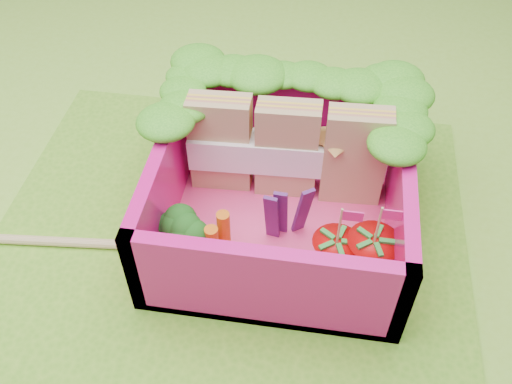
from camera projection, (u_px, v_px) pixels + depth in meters
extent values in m
plane|color=#87C236|center=(224.00, 259.00, 3.09)|extent=(14.00, 14.00, 0.00)
cube|color=#60A826|center=(224.00, 258.00, 3.08)|extent=(2.60, 2.60, 0.03)
cube|color=#EF3D7F|center=(280.00, 222.00, 3.19)|extent=(1.30, 1.30, 0.05)
cube|color=#DE1280|center=(293.00, 118.00, 3.43)|extent=(1.30, 0.07, 0.55)
cube|color=#DE1280|center=(265.00, 288.00, 2.60)|extent=(1.30, 0.07, 0.55)
cube|color=#DE1280|center=(168.00, 179.00, 3.08)|extent=(0.07, 1.30, 0.55)
cube|color=#DE1280|center=(399.00, 204.00, 2.95)|extent=(0.07, 1.30, 0.55)
ellipsoid|color=#2A8919|center=(207.00, 68.00, 3.22)|extent=(0.30, 0.30, 0.11)
ellipsoid|color=#2A8919|center=(232.00, 70.00, 3.20)|extent=(0.30, 0.30, 0.11)
ellipsoid|color=#2A8919|center=(257.00, 72.00, 3.19)|extent=(0.30, 0.30, 0.11)
ellipsoid|color=#2A8919|center=(283.00, 74.00, 3.17)|extent=(0.30, 0.30, 0.11)
ellipsoid|color=#2A8919|center=(308.00, 77.00, 3.16)|extent=(0.30, 0.30, 0.11)
ellipsoid|color=#2A8919|center=(334.00, 79.00, 3.14)|extent=(0.30, 0.30, 0.11)
ellipsoid|color=#2A8919|center=(360.00, 81.00, 3.13)|extent=(0.30, 0.30, 0.11)
ellipsoid|color=#2A8919|center=(387.00, 84.00, 3.11)|extent=(0.30, 0.30, 0.11)
ellipsoid|color=#2A8919|center=(172.00, 120.00, 2.90)|extent=(0.27, 0.27, 0.10)
ellipsoid|color=#2A8919|center=(179.00, 103.00, 2.99)|extent=(0.27, 0.27, 0.10)
ellipsoid|color=#2A8919|center=(185.00, 88.00, 3.09)|extent=(0.27, 0.27, 0.10)
ellipsoid|color=#2A8919|center=(191.00, 73.00, 3.18)|extent=(0.27, 0.27, 0.10)
ellipsoid|color=#2A8919|center=(197.00, 59.00, 3.28)|extent=(0.27, 0.27, 0.10)
ellipsoid|color=#2A8919|center=(404.00, 143.00, 2.78)|extent=(0.27, 0.27, 0.10)
ellipsoid|color=#2A8919|center=(403.00, 125.00, 2.87)|extent=(0.27, 0.27, 0.10)
ellipsoid|color=#2A8919|center=(402.00, 108.00, 2.97)|extent=(0.27, 0.27, 0.10)
ellipsoid|color=#2A8919|center=(402.00, 92.00, 3.06)|extent=(0.27, 0.27, 0.10)
ellipsoid|color=#2A8919|center=(401.00, 76.00, 3.16)|extent=(0.27, 0.27, 0.10)
cube|color=tan|center=(221.00, 143.00, 3.17)|extent=(0.35, 0.16, 0.60)
cube|color=tan|center=(287.00, 149.00, 3.13)|extent=(0.35, 0.16, 0.60)
cube|color=tan|center=(355.00, 156.00, 3.09)|extent=(0.35, 0.16, 0.60)
cube|color=white|center=(287.00, 153.00, 3.15)|extent=(1.09, 0.22, 0.20)
cylinder|color=#5B8B43|center=(185.00, 245.00, 2.97)|extent=(0.12, 0.12, 0.13)
ellipsoid|color=#1A5115|center=(182.00, 230.00, 2.88)|extent=(0.31, 0.31, 0.12)
cylinder|color=orange|center=(213.00, 246.00, 2.88)|extent=(0.07, 0.07, 0.27)
cylinder|color=orange|center=(224.00, 232.00, 2.93)|extent=(0.07, 0.07, 0.28)
cube|color=#421958|center=(272.00, 217.00, 2.94)|extent=(0.07, 0.03, 0.38)
cube|color=#421958|center=(281.00, 213.00, 2.96)|extent=(0.07, 0.02, 0.38)
cube|color=#421958|center=(303.00, 211.00, 2.97)|extent=(0.07, 0.06, 0.38)
cone|color=red|center=(334.00, 257.00, 2.85)|extent=(0.24, 0.24, 0.24)
cylinder|color=tan|center=(340.00, 226.00, 2.67)|extent=(0.01, 0.01, 0.24)
cube|color=#EA2787|center=(352.00, 216.00, 2.61)|extent=(0.10, 0.01, 0.06)
cone|color=red|center=(370.00, 258.00, 2.83)|extent=(0.26, 0.26, 0.26)
cylinder|color=tan|center=(378.00, 225.00, 2.65)|extent=(0.01, 0.01, 0.24)
cube|color=#EA2787|center=(392.00, 215.00, 2.58)|extent=(0.10, 0.01, 0.06)
cube|color=#54A533|center=(371.00, 235.00, 3.07)|extent=(0.33, 0.12, 0.05)
cube|color=#54A533|center=(370.00, 267.00, 2.92)|extent=(0.33, 0.14, 0.05)
cube|color=#54A533|center=(313.00, 273.00, 2.89)|extent=(0.30, 0.24, 0.05)
cube|color=tan|center=(51.00, 242.00, 3.10)|extent=(2.30, 0.25, 0.05)
cube|color=tan|center=(62.00, 241.00, 3.11)|extent=(2.30, 0.25, 0.05)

